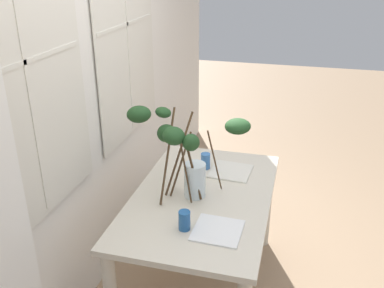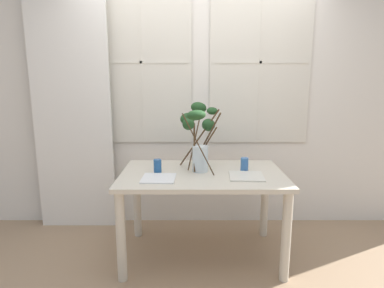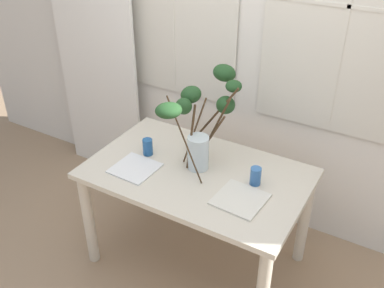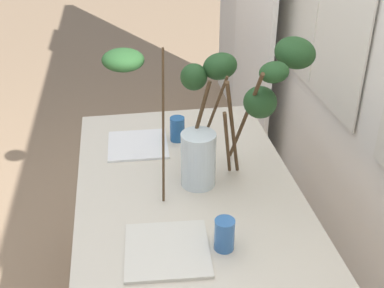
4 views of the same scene
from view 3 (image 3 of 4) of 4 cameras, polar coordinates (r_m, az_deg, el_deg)
name	(u,v)px [view 3 (image 3 of 4)]	position (r m, az deg, el deg)	size (l,w,h in m)	color
ground	(196,258)	(3.35, 0.55, -14.43)	(14.00, 14.00, 0.00)	#9E7F60
back_wall_with_windows	(253,48)	(3.22, 7.85, 12.15)	(5.72, 0.14, 2.68)	silver
curtain_sheer_side	(93,35)	(3.78, -12.57, 13.48)	(0.80, 0.03, 2.56)	white
dining_table	(197,187)	(2.92, 0.62, -5.52)	(1.40, 0.87, 0.78)	beige
vase_with_branches	(202,117)	(2.77, 1.34, 3.48)	(0.40, 0.78, 0.60)	silver
drinking_glass_blue_left	(148,147)	(3.00, -5.72, -0.38)	(0.07, 0.07, 0.11)	#235693
drinking_glass_blue_right	(256,176)	(2.73, 8.18, -4.11)	(0.07, 0.07, 0.12)	#386BAD
plate_square_left	(135,168)	(2.89, -7.35, -3.10)	(0.27, 0.27, 0.01)	white
plate_square_right	(240,199)	(2.63, 6.20, -7.06)	(0.28, 0.28, 0.01)	silver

